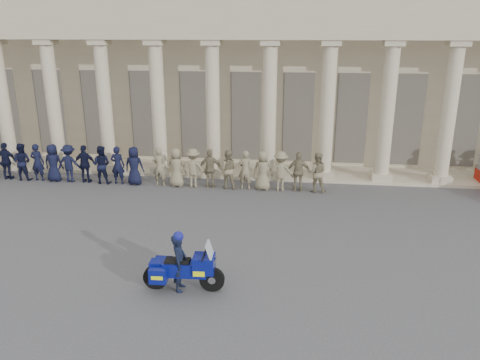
% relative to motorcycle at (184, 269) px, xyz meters
% --- Properties ---
extents(ground, '(90.00, 90.00, 0.00)m').
position_rel_motorcycle_xyz_m(ground, '(0.22, 2.32, -0.61)').
color(ground, '#454548').
rests_on(ground, ground).
extents(building, '(40.00, 12.50, 9.00)m').
position_rel_motorcycle_xyz_m(building, '(0.22, 17.06, 3.91)').
color(building, '#BBAC8C').
rests_on(building, ground).
extents(officer_rank, '(19.10, 0.66, 1.75)m').
position_rel_motorcycle_xyz_m(officer_rank, '(-5.25, 8.57, 0.26)').
color(officer_rank, black).
rests_on(officer_rank, ground).
extents(motorcycle, '(2.21, 0.91, 1.42)m').
position_rel_motorcycle_xyz_m(motorcycle, '(0.00, 0.00, 0.00)').
color(motorcycle, black).
rests_on(motorcycle, ground).
extents(rider, '(0.41, 0.60, 1.70)m').
position_rel_motorcycle_xyz_m(rider, '(-0.12, -0.01, 0.23)').
color(rider, black).
rests_on(rider, ground).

